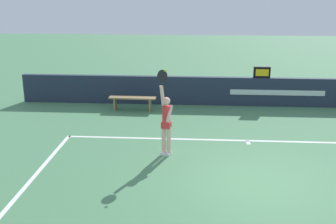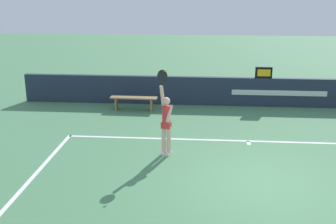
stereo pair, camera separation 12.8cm
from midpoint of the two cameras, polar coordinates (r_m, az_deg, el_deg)
ground_plane at (r=10.00m, az=12.82°, el=-9.39°), size 60.00×60.00×0.00m
court_lines at (r=9.94m, az=12.88°, el=-9.56°), size 10.80×5.71×0.00m
back_wall at (r=15.93m, az=9.83°, el=2.76°), size 16.42×0.22×1.08m
speed_display at (r=15.88m, az=13.15°, el=5.27°), size 0.61×0.14×0.41m
tennis_player at (r=10.98m, az=0.05°, el=-1.20°), size 0.45×0.41×2.32m
tennis_ball at (r=10.56m, az=-0.04°, el=5.69°), size 0.06×0.06×0.06m
courtside_bench_near at (r=15.19m, az=-4.43°, el=1.66°), size 1.71×0.41×0.49m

